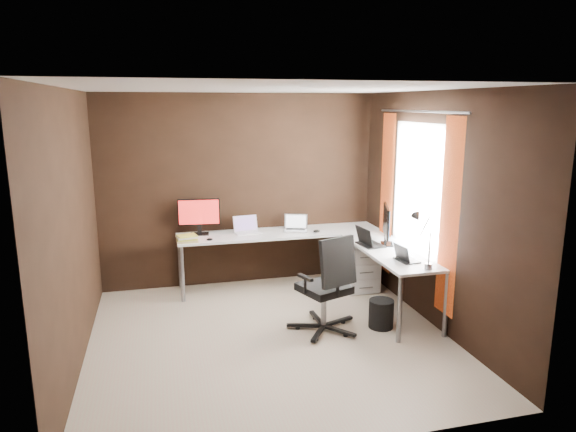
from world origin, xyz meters
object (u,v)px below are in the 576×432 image
at_px(desk_lamp, 421,233).
at_px(office_chair, 326,303).
at_px(laptop_black_big, 368,242).
at_px(laptop_black_small, 405,257).
at_px(laptop_white, 247,229).
at_px(book_stack, 187,238).
at_px(wastebasket, 381,314).
at_px(monitor_right, 386,223).
at_px(drawer_pedestal, 358,266).
at_px(monitor_left, 199,215).
at_px(laptop_silver, 296,227).

height_order(desk_lamp, office_chair, desk_lamp).
relative_size(laptop_black_big, laptop_black_small, 1.29).
height_order(laptop_white, book_stack, laptop_white).
bearing_deg(book_stack, laptop_white, 18.49).
bearing_deg(laptop_white, wastebasket, -61.14).
relative_size(laptop_black_small, wastebasket, 0.92).
distance_m(desk_lamp, office_chair, 1.22).
height_order(monitor_right, laptop_black_big, monitor_right).
relative_size(drawer_pedestal, desk_lamp, 1.04).
bearing_deg(monitor_left, laptop_black_small, -34.21).
distance_m(monitor_left, book_stack, 0.43).
bearing_deg(office_chair, desk_lamp, -39.77).
xyz_separation_m(monitor_left, laptop_black_small, (2.01, -1.69, -0.22)).
bearing_deg(drawer_pedestal, monitor_left, 165.98).
bearing_deg(monitor_left, desk_lamp, -37.37).
distance_m(monitor_right, office_chair, 1.29).
relative_size(laptop_black_big, wastebasket, 1.18).
xyz_separation_m(drawer_pedestal, office_chair, (-0.82, -1.12, 0.01)).
bearing_deg(drawer_pedestal, wastebasket, -100.13).
xyz_separation_m(drawer_pedestal, monitor_right, (0.11, -0.55, 0.69)).
xyz_separation_m(desk_lamp, wastebasket, (-0.28, 0.25, -0.94)).
bearing_deg(monitor_left, wastebasket, -37.61).
height_order(desk_lamp, wastebasket, desk_lamp).
xyz_separation_m(laptop_black_small, wastebasket, (-0.24, 0.01, -0.62)).
distance_m(drawer_pedestal, monitor_right, 0.89).
distance_m(laptop_black_big, office_chair, 1.03).
height_order(monitor_right, laptop_white, monitor_right).
relative_size(laptop_silver, office_chair, 0.34).
height_order(monitor_left, monitor_right, monitor_right).
height_order(drawer_pedestal, wastebasket, drawer_pedestal).
bearing_deg(monitor_right, laptop_black_big, 107.95).
relative_size(monitor_left, monitor_right, 0.98).
bearing_deg(drawer_pedestal, laptop_white, 162.70).
bearing_deg(book_stack, laptop_silver, 8.85).
distance_m(laptop_silver, office_chair, 1.59).
distance_m(laptop_silver, wastebasket, 1.78).
bearing_deg(drawer_pedestal, office_chair, -126.01).
bearing_deg(laptop_black_big, book_stack, 63.43).
height_order(monitor_left, laptop_white, monitor_left).
height_order(drawer_pedestal, desk_lamp, desk_lamp).
bearing_deg(laptop_silver, monitor_right, -28.95).
height_order(monitor_right, office_chair, monitor_right).
distance_m(monitor_left, monitor_right, 2.34).
xyz_separation_m(book_stack, wastebasket, (1.95, -1.36, -0.61)).
height_order(laptop_black_small, book_stack, laptop_black_small).
bearing_deg(laptop_silver, laptop_white, -164.32).
height_order(book_stack, wastebasket, book_stack).
xyz_separation_m(laptop_white, desk_lamp, (1.46, -1.87, 0.32)).
distance_m(laptop_black_small, book_stack, 2.58).
bearing_deg(drawer_pedestal, book_stack, 175.40).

